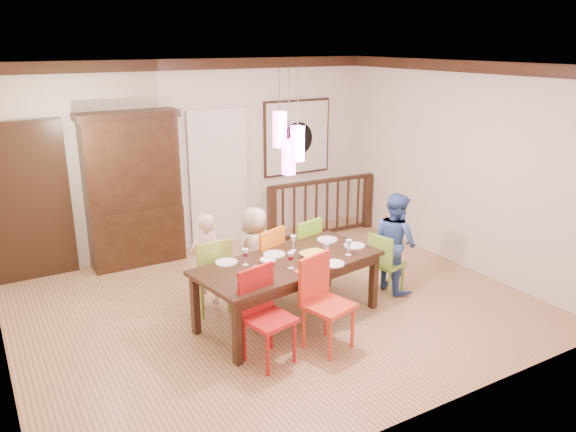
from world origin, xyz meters
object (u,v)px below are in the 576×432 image
person_far_mid (255,252)px  chair_end_right (387,259)px  dining_table (289,267)px  balustrade (322,206)px  chair_far_left (209,269)px  person_end_right (395,242)px  person_far_left (206,261)px  china_hutch (133,189)px

person_far_mid → chair_end_right: bearing=140.1°
dining_table → balustrade: balustrade is taller
chair_far_left → chair_end_right: (2.18, -0.69, -0.07)m
chair_end_right → balustrade: size_ratio=0.41×
person_end_right → chair_far_left: bearing=75.9°
chair_far_left → chair_end_right: chair_far_left is taller
dining_table → person_far_left: size_ratio=1.92×
dining_table → person_end_right: size_ratio=1.75×
person_far_left → person_end_right: (2.32, -0.77, 0.06)m
chair_far_left → china_hutch: 2.10m
chair_far_left → china_hutch: size_ratio=0.43×
balustrade → person_far_left: 3.10m
dining_table → chair_end_right: bearing=-8.7°
dining_table → person_end_right: (1.64, 0.06, -0.01)m
dining_table → chair_far_left: size_ratio=2.42×
dining_table → china_hutch: (-1.01, 2.69, 0.45)m
china_hutch → balustrade: 3.11m
chair_far_left → person_far_left: person_far_left is taller
china_hutch → person_far_left: bearing=-80.0°
china_hutch → chair_far_left: bearing=-81.2°
chair_end_right → person_far_mid: (-1.49, 0.82, 0.11)m
person_far_left → china_hutch: bearing=-94.3°
china_hutch → person_far_left: size_ratio=1.86×
chair_end_right → person_far_left: person_far_left is taller
china_hutch → person_far_left: (0.33, -1.86, -0.52)m
chair_end_right → chair_far_left: bearing=56.9°
chair_far_left → person_far_left: (0.02, 0.13, 0.05)m
china_hutch → person_end_right: 3.76m
person_far_mid → china_hutch: bearing=-73.0°
person_far_left → chair_far_left: bearing=67.4°
person_far_mid → dining_table: bearing=79.6°
dining_table → china_hutch: bearing=101.6°
person_far_mid → person_end_right: bearing=143.9°
chair_end_right → balustrade: balustrade is taller
chair_end_right → china_hutch: size_ratio=0.37×
china_hutch → balustrade: (3.03, -0.35, -0.62)m
dining_table → person_far_mid: size_ratio=1.96×
dining_table → person_end_right: 1.64m
china_hutch → person_far_left: china_hutch is taller
chair_far_left → china_hutch: bearing=-81.8°
person_end_right → china_hutch: bearing=46.4°
dining_table → china_hutch: china_hutch is taller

